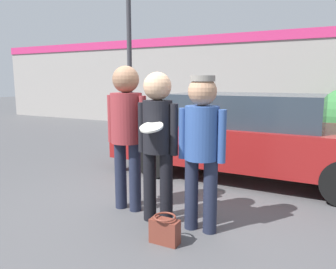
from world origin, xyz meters
The scene contains 7 objects.
ground_plane centered at (0.00, 0.00, 0.00)m, with size 56.00×56.00×0.00m, color #4C4C4F.
storefront_building centered at (0.00, 7.24, 1.61)m, with size 24.00×0.22×3.15m.
person_left centered at (-0.40, -0.21, 1.11)m, with size 0.56×0.39×1.82m.
person_middle_with_frisbee centered at (0.12, -0.36, 1.04)m, with size 0.50×0.53×1.73m.
person_right centered at (0.65, -0.34, 1.02)m, with size 0.53×0.36×1.69m.
parked_car_near centered at (0.61, 1.98, 0.72)m, with size 4.63×1.80×1.42m.
handbag centered at (0.44, -0.79, 0.14)m, with size 0.30×0.23×0.29m.
Camera 1 is at (1.91, -3.54, 1.64)m, focal length 35.00 mm.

